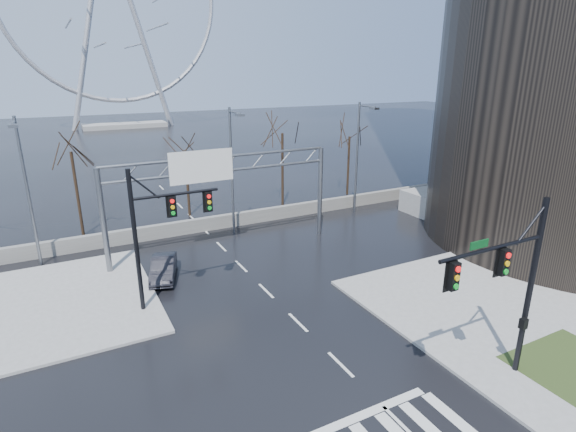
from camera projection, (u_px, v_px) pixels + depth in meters
ground at (341, 364)px, 20.29m from camera, size 260.00×260.00×0.00m
sidewalk_right_ext at (463, 295)px, 26.35m from camera, size 12.00×10.00×0.15m
sidewalk_far at (61, 302)px, 25.53m from camera, size 10.00×12.00×0.15m
grass_strip at (572, 365)px, 19.99m from camera, size 5.00×4.00×0.02m
tower_podium at (565, 209)px, 39.48m from camera, size 22.00×18.00×2.00m
barrier_wall at (205, 224)px, 36.96m from camera, size 52.00×0.50×1.10m
signal_mast_near at (512, 279)px, 17.63m from camera, size 5.52×0.41×8.00m
signal_mast_far at (157, 226)px, 23.74m from camera, size 4.72×0.41×8.00m
sign_gantry at (218, 183)px, 31.10m from camera, size 16.36×0.40×7.60m
streetlight_left at (26, 182)px, 28.46m from camera, size 0.50×2.55×10.00m
streetlight_mid at (233, 162)px, 34.63m from camera, size 0.50×2.55×10.00m
streetlight_right at (360, 150)px, 39.91m from camera, size 0.50×2.55×10.00m
tree_left at (72, 162)px, 34.25m from camera, size 3.75×3.75×7.50m
tree_center at (186, 159)px, 39.31m from camera, size 3.25×3.25×6.50m
tree_right at (282, 142)px, 42.10m from camera, size 3.90×3.90×7.80m
tree_far_right at (349, 143)px, 46.30m from camera, size 3.40×3.40×6.80m
ferris_wheel at (111, 2)px, 94.34m from camera, size 45.00×6.00×50.91m
car at (163, 268)px, 28.53m from camera, size 2.61×4.32×1.34m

